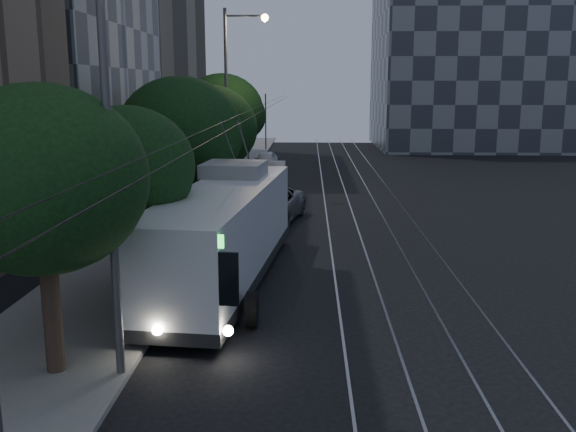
% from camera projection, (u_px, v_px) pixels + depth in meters
% --- Properties ---
extents(ground, '(120.00, 120.00, 0.00)m').
position_uv_depth(ground, '(331.00, 317.00, 19.53)').
color(ground, black).
rests_on(ground, ground).
extents(sidewalk, '(5.00, 90.00, 0.15)m').
position_uv_depth(sidewalk, '(198.00, 199.00, 39.33)').
color(sidewalk, gray).
rests_on(sidewalk, ground).
extents(tram_rails, '(4.52, 90.00, 0.02)m').
position_uv_depth(tram_rails, '(361.00, 201.00, 39.03)').
color(tram_rails, gray).
rests_on(tram_rails, ground).
extents(overhead_wires, '(2.23, 90.00, 6.00)m').
position_uv_depth(overhead_wires, '(238.00, 143.00, 38.57)').
color(overhead_wires, black).
rests_on(overhead_wires, ground).
extents(building_distant_right, '(22.00, 18.00, 24.00)m').
position_uv_depth(building_distant_right, '(480.00, 38.00, 70.39)').
color(building_distant_right, '#343842').
rests_on(building_distant_right, ground).
extents(trolleybus, '(4.06, 13.31, 5.63)m').
position_uv_depth(trolleybus, '(225.00, 233.00, 22.60)').
color(trolleybus, silver).
rests_on(trolleybus, ground).
extents(pickup_silver, '(4.05, 6.76, 1.76)m').
position_uv_depth(pickup_silver, '(268.00, 206.00, 32.66)').
color(pickup_silver, '#95969C').
rests_on(pickup_silver, ground).
extents(car_white_a, '(1.90, 4.58, 1.55)m').
position_uv_depth(car_white_a, '(270.00, 206.00, 33.20)').
color(car_white_a, white).
rests_on(car_white_a, ground).
extents(car_white_b, '(3.36, 5.73, 1.56)m').
position_uv_depth(car_white_b, '(252.00, 184.00, 40.44)').
color(car_white_b, silver).
rests_on(car_white_b, ground).
extents(car_white_c, '(1.46, 4.00, 1.31)m').
position_uv_depth(car_white_c, '(276.00, 170.00, 47.89)').
color(car_white_c, '#AFAFB3').
rests_on(car_white_c, ground).
extents(car_white_d, '(1.97, 4.38, 1.46)m').
position_uv_depth(car_white_d, '(266.00, 160.00, 53.78)').
color(car_white_d, white).
rests_on(car_white_d, ground).
extents(tree_0, '(4.88, 4.88, 7.02)m').
position_uv_depth(tree_0, '(42.00, 180.00, 14.63)').
color(tree_0, '#2F221A').
rests_on(tree_0, ground).
extents(tree_1, '(4.37, 4.37, 6.33)m').
position_uv_depth(tree_1, '(126.00, 168.00, 20.34)').
color(tree_1, '#2F221A').
rests_on(tree_1, ground).
extents(tree_2, '(5.68, 5.68, 7.34)m').
position_uv_depth(tree_2, '(181.00, 133.00, 29.13)').
color(tree_2, '#2F221A').
rests_on(tree_2, ground).
extents(tree_3, '(5.58, 5.58, 6.95)m').
position_uv_depth(tree_3, '(210.00, 128.00, 37.49)').
color(tree_3, '#2F221A').
rests_on(tree_3, ground).
extents(tree_4, '(5.79, 5.79, 7.72)m').
position_uv_depth(tree_4, '(222.00, 112.00, 44.45)').
color(tree_4, '#2F221A').
rests_on(tree_4, ground).
extents(tree_5, '(4.71, 4.71, 6.61)m').
position_uv_depth(tree_5, '(237.00, 116.00, 51.29)').
color(tree_5, '#2F221A').
rests_on(tree_5, ground).
extents(streetlamp_near, '(2.55, 0.44, 10.64)m').
position_uv_depth(streetlamp_near, '(125.00, 111.00, 14.18)').
color(streetlamp_near, '#59595C').
rests_on(streetlamp_near, ground).
extents(streetlamp_far, '(2.73, 0.44, 11.45)m').
position_uv_depth(streetlamp_far, '(233.00, 87.00, 39.32)').
color(streetlamp_far, '#59595C').
rests_on(streetlamp_far, ground).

